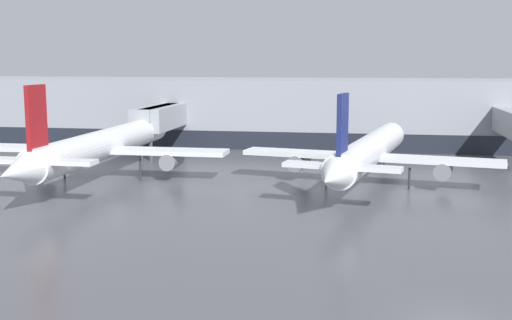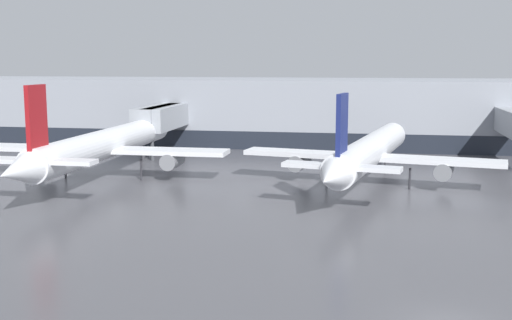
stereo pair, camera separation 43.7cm
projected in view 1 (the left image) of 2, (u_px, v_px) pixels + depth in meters
terminal_building at (393, 113)px, 87.85m from camera, size 160.00×29.78×9.00m
parked_jet_1 at (104, 145)px, 63.24m from camera, size 24.76×37.05×9.70m
parked_jet_3 at (369, 152)px, 59.64m from camera, size 24.25×33.31×9.11m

